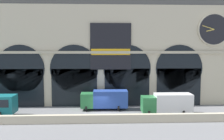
% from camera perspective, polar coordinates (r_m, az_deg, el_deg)
% --- Properties ---
extents(ground_plane, '(200.00, 200.00, 0.00)m').
position_cam_1_polar(ground_plane, '(36.07, -2.76, -10.64)').
color(ground_plane, slate).
extents(quay_parapet_wall, '(90.00, 0.70, 1.13)m').
position_cam_1_polar(quay_parapet_wall, '(31.72, -2.82, -11.79)').
color(quay_parapet_wall, beige).
rests_on(quay_parapet_wall, ground).
extents(station_building, '(46.93, 4.41, 21.74)m').
position_cam_1_polar(station_building, '(41.73, -2.70, 6.03)').
color(station_building, beige).
rests_on(station_building, ground).
extents(box_truck_center, '(7.50, 2.91, 3.12)m').
position_cam_1_polar(box_truck_center, '(38.14, -1.76, -7.14)').
color(box_truck_center, '#2D7A42').
rests_on(box_truck_center, ground).
extents(box_truck_mideast, '(7.50, 2.91, 3.12)m').
position_cam_1_polar(box_truck_mideast, '(36.40, 13.32, -7.87)').
color(box_truck_mideast, '#2D7A42').
rests_on(box_truck_mideast, ground).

